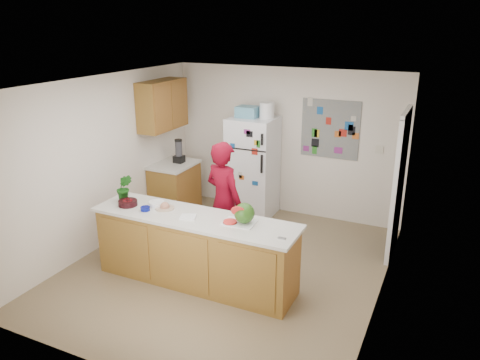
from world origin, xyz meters
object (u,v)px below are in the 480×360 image
at_px(refrigerator, 253,167).
at_px(person, 224,201).
at_px(cherry_bowl, 128,203).
at_px(watermelon, 244,213).

relative_size(refrigerator, person, 1.00).
bearing_deg(cherry_bowl, person, 39.69).
bearing_deg(refrigerator, person, -80.38).
bearing_deg(watermelon, refrigerator, 111.32).
distance_m(refrigerator, watermelon, 2.49).
bearing_deg(cherry_bowl, refrigerator, 73.64).
bearing_deg(person, cherry_bowl, 58.53).
bearing_deg(refrigerator, watermelon, -68.68).
bearing_deg(person, watermelon, 150.84).
xyz_separation_m(refrigerator, watermelon, (0.90, -2.32, 0.21)).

